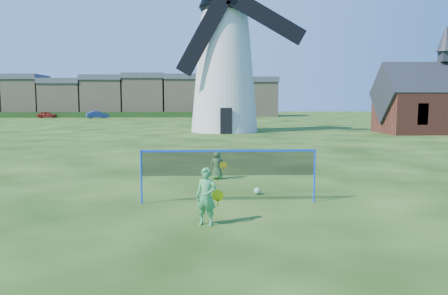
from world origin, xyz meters
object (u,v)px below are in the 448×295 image
windmill (224,61)px  player_boy (217,165)px  badminton_net (229,164)px  car_right (97,115)px  play_ball (257,191)px  chapel (442,103)px  player_girl (206,197)px  car_left (47,115)px

windmill → player_boy: (-1.49, -25.40, -6.22)m
badminton_net → car_right: (-19.21, 62.97, -0.51)m
badminton_net → play_ball: bearing=48.1°
play_ball → badminton_net: bearing=-131.9°
chapel → player_girl: (-21.88, -28.51, -2.07)m
windmill → chapel: (19.95, -2.89, -4.01)m
badminton_net → play_ball: 1.77m
badminton_net → player_girl: badminton_net is taller
player_boy → windmill: bearing=-90.6°
chapel → player_girl: chapel is taller
player_boy → play_ball: size_ratio=4.97×
play_ball → car_right: car_right is taller
player_boy → car_left: (-28.30, 61.07, 0.02)m
player_girl → player_boy: player_girl is taller
car_left → car_right: size_ratio=0.88×
car_left → play_ball: bearing=-162.0°
player_girl → car_left: size_ratio=0.41×
windmill → player_boy: size_ratio=18.02×
car_left → car_right: 9.50m
car_left → car_right: (9.31, -1.90, 0.06)m
chapel → player_girl: size_ratio=8.44×
player_boy → car_left: car_left is taller
player_boy → car_right: 62.14m
windmill → car_right: 39.97m
windmill → play_ball: windmill is taller
car_left → player_girl: bearing=-164.2°
windmill → car_right: (-20.48, 33.77, -6.14)m
play_ball → car_right: 65.10m
windmill → player_boy: 26.19m
car_left → badminton_net: bearing=-163.1°
player_boy → play_ball: 3.00m
windmill → play_ball: (-0.31, -28.12, -6.66)m
badminton_net → player_girl: bearing=-106.6°
badminton_net → car_left: badminton_net is taller
chapel → car_right: chapel is taller
player_girl → car_right: (-18.55, 65.18, -0.06)m
car_right → chapel: bearing=-156.7°
player_boy → car_left: 67.31m
chapel → player_girl: bearing=-127.5°
windmill → car_left: windmill is taller
chapel → car_left: bearing=142.2°
chapel → player_boy: bearing=-133.6°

